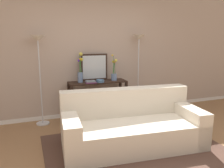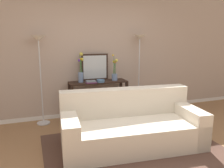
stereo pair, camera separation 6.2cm
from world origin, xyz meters
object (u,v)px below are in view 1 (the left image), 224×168
(book_row_under_console, at_px, (85,117))
(wall_mirror, at_px, (94,67))
(console_table, at_px, (98,93))
(vase_short_flowers, at_px, (114,72))
(vase_tall_flowers, at_px, (80,71))
(fruit_bowl, at_px, (100,81))
(floor_lamp_right, at_px, (139,52))
(floor_lamp_left, at_px, (39,55))
(couch, at_px, (131,127))
(book_stack, at_px, (91,82))

(book_row_under_console, bearing_deg, wall_mirror, 31.17)
(console_table, height_order, vase_short_flowers, vase_short_flowers)
(vase_tall_flowers, relative_size, fruit_bowl, 3.65)
(floor_lamp_right, relative_size, vase_tall_flowers, 2.88)
(vase_tall_flowers, bearing_deg, floor_lamp_left, 177.05)
(couch, height_order, floor_lamp_right, floor_lamp_right)
(vase_short_flowers, xyz_separation_m, book_row_under_console, (-0.66, 0.01, -0.93))
(floor_lamp_left, relative_size, vase_tall_flowers, 2.84)
(fruit_bowl, bearing_deg, floor_lamp_left, 171.30)
(book_stack, bearing_deg, wall_mirror, 60.34)
(vase_short_flowers, bearing_deg, console_table, 178.33)
(vase_short_flowers, bearing_deg, book_row_under_console, 179.07)
(vase_tall_flowers, bearing_deg, book_row_under_console, -10.49)
(book_row_under_console, bearing_deg, floor_lamp_right, 2.43)
(couch, relative_size, floor_lamp_left, 1.29)
(book_stack, bearing_deg, fruit_bowl, 0.88)
(floor_lamp_left, bearing_deg, couch, -48.58)
(wall_mirror, distance_m, vase_tall_flowers, 0.38)
(vase_tall_flowers, relative_size, book_stack, 2.81)
(couch, xyz_separation_m, floor_lamp_right, (0.85, 1.46, 1.09))
(vase_short_flowers, xyz_separation_m, fruit_bowl, (-0.35, -0.11, -0.14))
(couch, height_order, vase_short_flowers, vase_short_flowers)
(console_table, height_order, vase_tall_flowers, vase_tall_flowers)
(wall_mirror, distance_m, book_row_under_console, 1.08)
(floor_lamp_right, relative_size, book_stack, 8.09)
(console_table, height_order, book_stack, book_stack)
(couch, xyz_separation_m, wall_mirror, (-0.15, 1.57, 0.79))
(wall_mirror, xyz_separation_m, book_stack, (-0.17, -0.29, -0.26))
(wall_mirror, bearing_deg, vase_tall_flowers, -156.30)
(couch, relative_size, floor_lamp_right, 1.28)
(floor_lamp_right, xyz_separation_m, fruit_bowl, (-0.96, -0.18, -0.56))
(console_table, xyz_separation_m, vase_short_flowers, (0.37, -0.01, 0.42))
(vase_tall_flowers, xyz_separation_m, vase_short_flowers, (0.73, -0.02, -0.06))
(book_row_under_console, bearing_deg, vase_short_flowers, -0.93)
(console_table, distance_m, book_stack, 0.36)
(vase_short_flowers, xyz_separation_m, book_stack, (-0.55, -0.12, -0.15))
(vase_short_flowers, height_order, book_row_under_console, vase_short_flowers)
(floor_lamp_left, distance_m, vase_short_flowers, 1.57)
(floor_lamp_left, distance_m, floor_lamp_right, 2.13)
(console_table, relative_size, book_row_under_console, 2.92)
(floor_lamp_left, relative_size, book_row_under_console, 4.19)
(vase_tall_flowers, bearing_deg, couch, -70.75)
(floor_lamp_right, relative_size, fruit_bowl, 10.51)
(vase_tall_flowers, height_order, book_stack, vase_tall_flowers)
(floor_lamp_right, height_order, vase_tall_flowers, floor_lamp_right)
(console_table, bearing_deg, couch, -84.56)
(floor_lamp_left, bearing_deg, fruit_bowl, -8.70)
(floor_lamp_left, bearing_deg, vase_short_flowers, -2.44)
(floor_lamp_left, distance_m, book_row_under_console, 1.58)
(floor_lamp_right, bearing_deg, fruit_bowl, -169.48)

